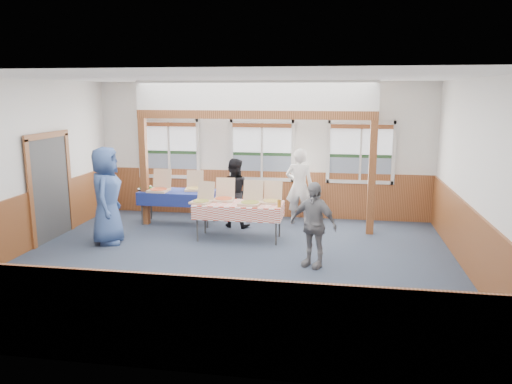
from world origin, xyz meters
TOP-DOWN VIEW (x-y plane):
  - floor at (0.00, 0.00)m, footprint 8.00×8.00m
  - ceiling at (0.00, 0.00)m, footprint 8.00×8.00m
  - wall_back at (0.00, 3.50)m, footprint 8.00×0.00m
  - wall_front at (0.00, -3.50)m, footprint 8.00×0.00m
  - wall_left at (-4.00, 0.00)m, footprint 0.00×8.00m
  - wall_right at (4.00, 0.00)m, footprint 0.00×8.00m
  - wainscot_back at (0.00, 3.48)m, footprint 7.98×0.05m
  - wainscot_front at (0.00, -3.48)m, footprint 7.98×0.05m
  - wainscot_left at (-3.98, 0.00)m, footprint 0.05×6.98m
  - wainscot_right at (3.98, 0.00)m, footprint 0.05×6.98m
  - cased_opening at (-3.96, 0.90)m, footprint 0.06×1.30m
  - window_left at (-2.30, 3.46)m, footprint 1.56×0.10m
  - window_mid at (0.00, 3.46)m, footprint 1.56×0.10m
  - window_right at (2.30, 3.46)m, footprint 1.56×0.10m
  - post_left at (-2.50, 2.30)m, footprint 0.15×0.15m
  - post_right at (2.50, 2.30)m, footprint 0.15×0.15m
  - cross_beam at (0.00, 2.30)m, footprint 5.15×0.18m
  - table_left at (-1.79, 2.46)m, footprint 1.79×0.98m
  - table_right at (-0.16, 1.45)m, footprint 1.89×1.11m
  - pizza_box_a at (-2.18, 2.36)m, footprint 0.44×0.54m
  - pizza_box_b at (-1.44, 2.62)m, footprint 0.45×0.53m
  - pizza_box_c at (-0.91, 1.35)m, footprint 0.47×0.53m
  - pizza_box_d at (-0.52, 1.65)m, footprint 0.43×0.51m
  - pizza_box_e at (0.09, 1.38)m, footprint 0.46×0.55m
  - pizza_box_f at (0.49, 1.60)m, footprint 0.39×0.47m
  - veggie_tray at (-2.54, 2.46)m, footprint 0.39×0.39m
  - drink_glass at (0.69, 1.20)m, footprint 0.07×0.07m
  - woman_white at (0.95, 2.89)m, footprint 0.65×0.45m
  - woman_black at (-0.47, 2.41)m, footprint 0.83×0.70m
  - man_blue at (-2.68, 0.78)m, footprint 0.80×1.05m
  - person_grey at (1.41, 0.08)m, footprint 0.94×0.71m

SIDE VIEW (x-z plane):
  - floor at x=0.00m, z-range 0.00..0.00m
  - wainscot_back at x=0.00m, z-range 0.00..1.10m
  - wainscot_front at x=0.00m, z-range 0.00..1.10m
  - wainscot_left at x=-3.98m, z-range 0.00..1.10m
  - wainscot_right at x=3.98m, z-range 0.00..1.10m
  - table_left at x=-1.79m, z-range 0.32..1.07m
  - table_right at x=-0.16m, z-range 0.32..1.08m
  - person_grey at x=1.41m, z-range 0.00..1.49m
  - woman_black at x=-0.47m, z-range 0.00..1.54m
  - veggie_tray at x=-2.54m, z-range 0.74..0.83m
  - pizza_box_c at x=-0.91m, z-range 0.62..1.03m
  - pizza_box_f at x=0.49m, z-range 0.61..1.03m
  - pizza_box_b at x=-1.44m, z-range 0.61..1.03m
  - pizza_box_d at x=-0.52m, z-range 0.60..1.04m
  - pizza_box_e at x=0.09m, z-range 0.60..1.05m
  - pizza_box_a at x=-2.18m, z-range 0.59..1.06m
  - drink_glass at x=0.69m, z-range 0.76..0.91m
  - woman_white at x=0.95m, z-range 0.00..1.72m
  - man_blue at x=-2.68m, z-range 0.00..1.93m
  - cased_opening at x=-3.96m, z-range 0.00..2.10m
  - post_left at x=-2.50m, z-range 0.00..2.40m
  - post_right at x=2.50m, z-range 0.00..2.40m
  - wall_back at x=0.00m, z-range -2.40..5.60m
  - wall_front at x=0.00m, z-range -2.40..5.60m
  - wall_left at x=-4.00m, z-range -2.40..5.60m
  - wall_right at x=4.00m, z-range -2.40..5.60m
  - window_left at x=-2.30m, z-range 0.95..2.41m
  - window_mid at x=0.00m, z-range 0.95..2.41m
  - window_right at x=2.30m, z-range 0.95..2.41m
  - cross_beam at x=0.00m, z-range 2.40..2.58m
  - ceiling at x=0.00m, z-range 3.20..3.20m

